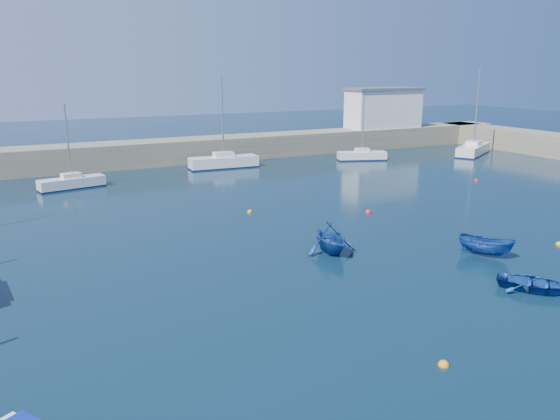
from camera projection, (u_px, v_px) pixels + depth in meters
name	position (u px, v px, depth m)	size (l,w,h in m)	color
ground	(478.00, 337.00, 21.50)	(220.00, 220.00, 0.00)	#0B2333
back_wall	(165.00, 152.00, 60.94)	(96.00, 4.50, 2.60)	#746E58
right_arm	(542.00, 143.00, 68.04)	(4.50, 32.00, 2.60)	#746E58
harbor_office	(383.00, 109.00, 73.08)	(10.00, 4.00, 5.00)	silver
sailboat_5	(72.00, 183.00, 48.14)	(5.80, 2.68, 7.42)	silver
sailboat_6	(224.00, 162.00, 58.28)	(7.43, 2.47, 9.64)	silver
sailboat_7	(362.00, 155.00, 63.32)	(5.78, 3.38, 7.41)	silver
sailboat_8	(473.00, 149.00, 67.36)	(7.97, 5.94, 10.36)	silver
dinghy_center	(534.00, 284.00, 25.93)	(2.38, 3.33, 0.69)	navy
dinghy_left	(330.00, 238.00, 31.20)	(2.92, 3.38, 1.78)	navy
dinghy_right	(486.00, 246.00, 30.65)	(1.15, 3.07, 1.18)	navy
buoy_0	(444.00, 365.00, 19.42)	(0.40, 0.40, 0.40)	orange
buoy_1	(368.00, 213.00, 40.16)	(0.48, 0.48, 0.48)	red
buoy_2	(559.00, 245.00, 32.82)	(0.39, 0.39, 0.39)	orange
buoy_3	(250.00, 212.00, 40.30)	(0.39, 0.39, 0.39)	orange
buoy_4	(476.00, 181.00, 51.58)	(0.43, 0.43, 0.43)	red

